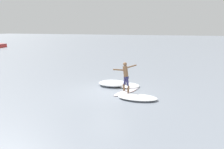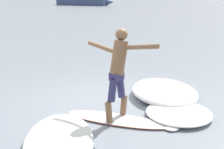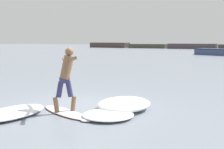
{
  "view_description": "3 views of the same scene",
  "coord_description": "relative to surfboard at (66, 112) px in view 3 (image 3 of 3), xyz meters",
  "views": [
    {
      "loc": [
        -12.53,
        -4.19,
        4.02
      ],
      "look_at": [
        0.41,
        -0.02,
        1.06
      ],
      "focal_mm": 35.0,
      "sensor_mm": 36.0,
      "label": 1
    },
    {
      "loc": [
        -0.19,
        -6.9,
        2.74
      ],
      "look_at": [
        0.27,
        0.33,
        0.61
      ],
      "focal_mm": 50.0,
      "sensor_mm": 36.0,
      "label": 2
    },
    {
      "loc": [
        5.67,
        -8.11,
        2.13
      ],
      "look_at": [
        0.82,
        0.89,
        0.97
      ],
      "focal_mm": 50.0,
      "sensor_mm": 36.0,
      "label": 3
    }
  ],
  "objects": [
    {
      "name": "ground_plane",
      "position": [
        -0.32,
        1.0,
        -0.03
      ],
      "size": [
        200.0,
        200.0,
        0.0
      ],
      "primitive_type": "plane",
      "color": "gray"
    },
    {
      "name": "wave_foam_at_tail",
      "position": [
        1.31,
        0.16,
        0.05
      ],
      "size": [
        1.5,
        1.54,
        0.17
      ],
      "color": "white",
      "rests_on": "ground"
    },
    {
      "name": "rock_jetty_breakwater",
      "position": [
        -6.44,
        63.0,
        0.52
      ],
      "size": [
        62.93,
        4.97,
        1.27
      ],
      "color": "#463935",
      "rests_on": "ground"
    },
    {
      "name": "surfer",
      "position": [
        0.0,
        0.07,
        1.12
      ],
      "size": [
        1.33,
        1.2,
        1.84
      ],
      "color": "brown",
      "rests_on": "surfboard"
    },
    {
      "name": "fishing_boat_near_jetty",
      "position": [
        -1.49,
        36.08,
        0.43
      ],
      "size": [
        7.6,
        4.17,
        0.87
      ],
      "color": "#374670",
      "rests_on": "ground"
    },
    {
      "name": "surfboard",
      "position": [
        0.0,
        0.0,
        0.0
      ],
      "size": [
        2.39,
        1.44,
        0.2
      ],
      "color": "white",
      "rests_on": "ground"
    },
    {
      "name": "wave_foam_at_nose",
      "position": [
        -1.12,
        -0.95,
        0.07
      ],
      "size": [
        1.29,
        2.3,
        0.2
      ],
      "color": "white",
      "rests_on": "ground"
    },
    {
      "name": "wave_foam_beside",
      "position": [
        1.25,
        1.28,
        0.13
      ],
      "size": [
        1.8,
        2.2,
        0.33
      ],
      "color": "white",
      "rests_on": "ground"
    }
  ]
}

